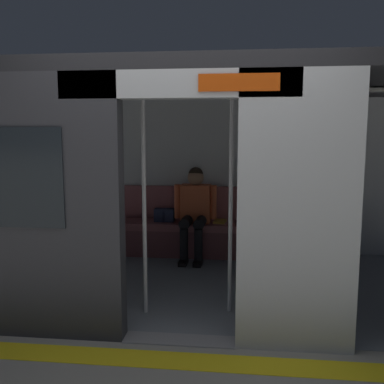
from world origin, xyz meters
name	(u,v)px	position (x,y,z in m)	size (l,w,h in m)	color
ground_plane	(179,341)	(0.00, 0.00, 0.00)	(60.00, 60.00, 0.00)	gray
platform_edge_strip	(173,360)	(0.00, 0.30, 0.00)	(8.00, 0.24, 0.01)	yellow
train_car	(191,148)	(0.05, -1.25, 1.45)	(6.40, 2.85, 2.18)	#ADAFB5
bench_seat	(204,231)	(0.00, -2.34, 0.34)	(2.76, 0.44, 0.44)	#935156
person_seated	(195,207)	(0.12, -2.29, 0.66)	(0.55, 0.68, 1.17)	#CC5933
handbag	(164,215)	(0.54, -2.40, 0.53)	(0.26, 0.15, 0.17)	#262D4C
book	(220,221)	(-0.20, -2.41, 0.46)	(0.15, 0.22, 0.03)	gold
grab_pole_door	(144,201)	(0.37, -0.49, 1.02)	(0.04, 0.04, 2.04)	silver
grab_pole_far	(231,201)	(-0.37, -0.61, 1.02)	(0.04, 0.04, 2.04)	silver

